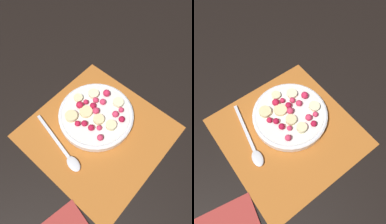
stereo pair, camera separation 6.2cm
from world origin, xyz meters
The scene contains 4 objects.
ground_plane centered at (0.00, 0.00, 0.00)m, with size 3.00×3.00×0.00m, color black.
placemat centered at (0.00, 0.00, 0.00)m, with size 0.37×0.36×0.01m.
fruit_bowl centered at (0.03, -0.03, 0.02)m, with size 0.22×0.22×0.04m.
spoon centered at (0.02, 0.11, 0.01)m, with size 0.21×0.06×0.01m.
Camera 1 is at (-0.17, 0.20, 0.57)m, focal length 35.00 mm.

